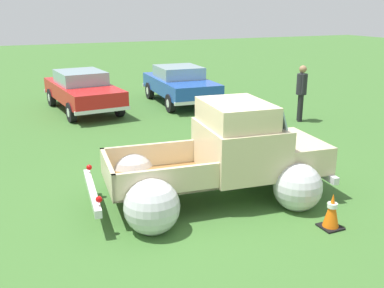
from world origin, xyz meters
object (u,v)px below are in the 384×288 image
show_car_0 (82,89)px  lane_cone_1 (332,211)px  show_car_1 (180,83)px  lane_cone_0 (190,153)px  spectator_0 (301,89)px  vintage_pickup_truck (227,161)px

show_car_0 → lane_cone_1: 11.00m
show_car_1 → lane_cone_1: bearing=-5.7°
show_car_0 → lane_cone_0: bearing=4.6°
show_car_1 → spectator_0: (2.57, -4.23, 0.28)m
lane_cone_1 → vintage_pickup_truck: bearing=118.5°
vintage_pickup_truck → show_car_0: bearing=103.1°
show_car_0 → spectator_0: 7.70m
show_car_0 → lane_cone_0: show_car_0 is taller
show_car_0 → lane_cone_0: size_ratio=7.39×
spectator_0 → lane_cone_1: (-4.07, -6.33, -0.75)m
show_car_0 → spectator_0: size_ratio=2.53×
lane_cone_0 → lane_cone_1: bearing=-76.1°
vintage_pickup_truck → lane_cone_1: size_ratio=7.58×
spectator_0 → lane_cone_0: bearing=52.7°
show_car_1 → spectator_0: bearing=33.6°
show_car_0 → spectator_0: (6.29, -4.43, 0.28)m
show_car_1 → lane_cone_1: (-1.50, -10.57, -0.47)m
show_car_0 → show_car_1: 3.73m
show_car_0 → spectator_0: bearing=49.1°
spectator_0 → show_car_0: bearing=-8.5°
vintage_pickup_truck → spectator_0: size_ratio=2.59×
spectator_0 → lane_cone_1: 7.57m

